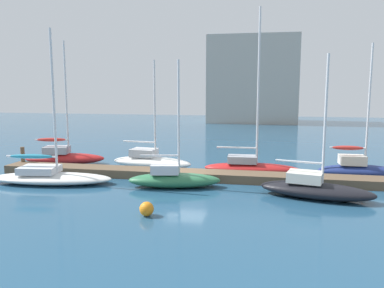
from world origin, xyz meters
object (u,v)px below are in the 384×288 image
object	(u,v)px
sailboat_6	(359,169)
harbor_building_distant	(253,80)
sailboat_1	(50,176)
mooring_buoy_orange	(147,209)
sailboat_0	(64,156)
sailboat_3	(173,178)
sailboat_2	(151,161)
sailboat_5	(315,188)
sailboat_4	(251,166)

from	to	relation	value
sailboat_6	harbor_building_distant	world-z (taller)	harbor_building_distant
sailboat_1	mooring_buoy_orange	size ratio (longest dim) A/B	14.01
sailboat_0	sailboat_3	bearing A→B (deg)	-40.31
sailboat_1	sailboat_6	size ratio (longest dim) A/B	1.08
sailboat_2	sailboat_5	bearing A→B (deg)	-21.89
sailboat_5	harbor_building_distant	distance (m)	48.81
harbor_building_distant	sailboat_1	bearing A→B (deg)	-102.40
sailboat_4	sailboat_5	size ratio (longest dim) A/B	1.46
sailboat_1	harbor_building_distant	xyz separation A→B (m)	(10.53, 47.89, 6.85)
sailboat_0	sailboat_1	bearing A→B (deg)	-80.90
mooring_buoy_orange	sailboat_2	bearing A→B (deg)	106.14
sailboat_3	mooring_buoy_orange	distance (m)	5.26
sailboat_4	harbor_building_distant	bearing A→B (deg)	89.98
harbor_building_distant	mooring_buoy_orange	bearing A→B (deg)	-93.08
sailboat_1	sailboat_3	xyz separation A→B (m)	(7.67, 0.58, 0.07)
sailboat_2	sailboat_6	size ratio (longest dim) A/B	0.91
sailboat_4	sailboat_1	bearing A→B (deg)	-159.29
sailboat_5	sailboat_2	bearing A→B (deg)	165.13
sailboat_2	harbor_building_distant	world-z (taller)	harbor_building_distant
sailboat_1	sailboat_2	xyz separation A→B (m)	(4.74, 5.59, 0.08)
sailboat_1	sailboat_6	xyz separation A→B (m)	(18.96, 4.98, 0.17)
mooring_buoy_orange	sailboat_1	bearing A→B (deg)	148.77
sailboat_6	harbor_building_distant	bearing A→B (deg)	100.01
sailboat_0	sailboat_6	distance (m)	21.31
sailboat_2	sailboat_1	bearing A→B (deg)	-124.14
sailboat_1	sailboat_5	size ratio (longest dim) A/B	1.23
sailboat_2	sailboat_5	size ratio (longest dim) A/B	1.04
sailboat_5	mooring_buoy_orange	distance (m)	9.09
sailboat_2	sailboat_6	world-z (taller)	sailboat_6
sailboat_1	sailboat_4	world-z (taller)	sailboat_4
sailboat_2	sailboat_3	size ratio (longest dim) A/B	1.05
sailboat_3	sailboat_6	xyz separation A→B (m)	(11.29, 4.40, 0.09)
harbor_building_distant	sailboat_5	bearing A→B (deg)	-83.98
sailboat_6	sailboat_0	bearing A→B (deg)	176.70
sailboat_4	mooring_buoy_orange	world-z (taller)	sailboat_4
sailboat_3	sailboat_5	distance (m)	7.97
sailboat_4	sailboat_3	bearing A→B (deg)	-136.30
sailboat_0	mooring_buoy_orange	bearing A→B (deg)	-58.98
sailboat_0	sailboat_6	world-z (taller)	sailboat_0
sailboat_0	sailboat_6	xyz separation A→B (m)	(21.29, -0.82, 0.05)
sailboat_0	sailboat_4	world-z (taller)	sailboat_4
sailboat_5	sailboat_0	bearing A→B (deg)	174.69
mooring_buoy_orange	harbor_building_distant	bearing A→B (deg)	86.92
sailboat_0	sailboat_4	xyz separation A→B (m)	(14.34, -0.77, -0.03)
sailboat_0	mooring_buoy_orange	world-z (taller)	sailboat_0
sailboat_4	harbor_building_distant	size ratio (longest dim) A/B	0.73
sailboat_4	sailboat_6	bearing A→B (deg)	-2.40
sailboat_0	sailboat_4	distance (m)	14.36
sailboat_0	sailboat_2	distance (m)	7.07
sailboat_1	sailboat_3	bearing A→B (deg)	-2.80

